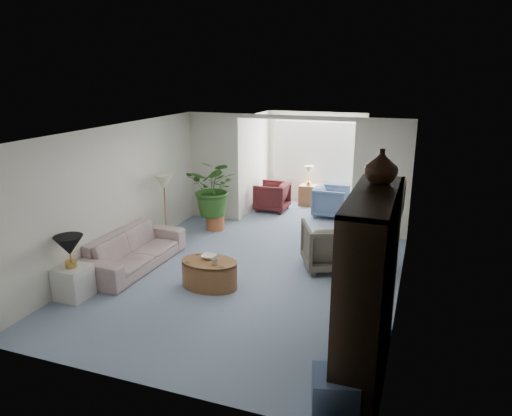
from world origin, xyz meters
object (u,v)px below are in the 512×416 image
at_px(sofa, 134,250).
at_px(ottoman, 335,391).
at_px(floor_lamp, 164,182).
at_px(sunroom_table, 308,195).
at_px(end_table, 73,282).
at_px(table_lamp, 69,246).
at_px(cabinet_urn, 381,166).
at_px(side_table_dark, 371,250).
at_px(sunroom_chair_blue, 331,202).
at_px(coffee_bowl, 209,257).
at_px(entertainment_cabinet, 369,284).
at_px(plant_pot, 215,222).
at_px(wingback_chair, 329,246).
at_px(framed_picture, 403,197).
at_px(coffee_table, 209,274).
at_px(sunroom_chair_maroon, 272,196).
at_px(coffee_cup, 215,262).

xyz_separation_m(sofa, ottoman, (4.09, -2.45, -0.13)).
xyz_separation_m(floor_lamp, sunroom_table, (2.13, 3.60, -0.98)).
relative_size(end_table, table_lamp, 1.17).
height_order(cabinet_urn, sunroom_table, cabinet_urn).
height_order(sofa, ottoman, sofa).
xyz_separation_m(side_table_dark, sunroom_chair_blue, (-1.28, 2.81, 0.04)).
bearing_deg(coffee_bowl, sofa, 173.63).
distance_m(ottoman, sunroom_chair_blue, 6.85).
relative_size(end_table, coffee_bowl, 2.17).
relative_size(entertainment_cabinet, plant_pot, 5.36).
relative_size(wingback_chair, entertainment_cabinet, 0.43).
distance_m(framed_picture, coffee_table, 3.26).
xyz_separation_m(framed_picture, side_table_dark, (-0.51, 1.39, -1.37)).
distance_m(coffee_bowl, entertainment_cabinet, 3.14).
relative_size(sofa, coffee_bowl, 9.28).
relative_size(end_table, entertainment_cabinet, 0.24).
distance_m(framed_picture, sunroom_chair_blue, 4.75).
bearing_deg(sunroom_table, sunroom_chair_blue, -45.00).
relative_size(table_lamp, cabinet_urn, 1.09).
distance_m(floor_lamp, side_table_dark, 4.27).
relative_size(floor_lamp, plant_pot, 0.90).
bearing_deg(sunroom_chair_maroon, end_table, -14.05).
bearing_deg(coffee_table, sunroom_chair_blue, 76.36).
bearing_deg(sofa, sunroom_chair_maroon, -14.76).
distance_m(ottoman, sunroom_chair_maroon, 7.30).
height_order(floor_lamp, plant_pot, floor_lamp).
height_order(side_table_dark, cabinet_urn, cabinet_urn).
bearing_deg(framed_picture, sunroom_chair_blue, 113.15).
bearing_deg(entertainment_cabinet, coffee_table, 153.00).
xyz_separation_m(table_lamp, floor_lamp, (0.03, 2.76, 0.39)).
height_order(ottoman, plant_pot, ottoman).
distance_m(side_table_dark, plant_pot, 3.64).
relative_size(framed_picture, ottoman, 1.05).
height_order(coffee_table, cabinet_urn, cabinet_urn).
xyz_separation_m(sofa, entertainment_cabinet, (4.28, -1.63, 0.75)).
relative_size(sofa, wingback_chair, 2.38).
distance_m(coffee_table, sunroom_chair_blue, 4.67).
xyz_separation_m(coffee_table, side_table_dark, (2.38, 1.72, 0.10)).
height_order(coffee_cup, side_table_dark, side_table_dark).
bearing_deg(floor_lamp, side_table_dark, 0.54).
height_order(wingback_chair, ottoman, wingback_chair).
height_order(table_lamp, side_table_dark, table_lamp).
xyz_separation_m(coffee_bowl, coffee_cup, (0.20, -0.20, 0.02)).
xyz_separation_m(end_table, sunroom_chair_blue, (2.92, 5.61, 0.11)).
height_order(table_lamp, entertainment_cabinet, entertainment_cabinet).
bearing_deg(entertainment_cabinet, framed_picture, 82.27).
height_order(sofa, wingback_chair, wingback_chair).
xyz_separation_m(plant_pot, sunroom_chair_maroon, (0.73, 1.84, 0.20)).
bearing_deg(plant_pot, sunroom_chair_maroon, 68.47).
distance_m(framed_picture, table_lamp, 4.99).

